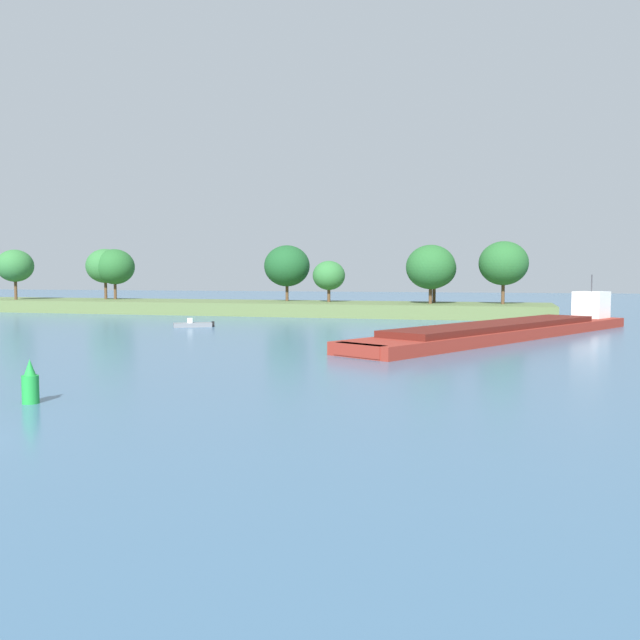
% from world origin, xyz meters
% --- Properties ---
extents(treeline_island, '(91.40, 13.29, 9.81)m').
position_xyz_m(treeline_island, '(-17.87, 72.85, 3.27)').
color(treeline_island, '#566B3D').
rests_on(treeline_island, ground).
extents(fishing_skiff, '(4.21, 3.31, 0.93)m').
position_xyz_m(fishing_skiff, '(-13.62, 47.87, 0.25)').
color(fishing_skiff, slate).
rests_on(fishing_skiff, ground).
extents(cargo_barge, '(23.87, 38.05, 5.52)m').
position_xyz_m(cargo_barge, '(18.94, 45.05, 0.79)').
color(cargo_barge, maroon).
rests_on(cargo_barge, ground).
extents(channel_buoy_green, '(0.70, 0.70, 1.90)m').
position_xyz_m(channel_buoy_green, '(-1.24, 7.54, 0.81)').
color(channel_buoy_green, green).
rests_on(channel_buoy_green, ground).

